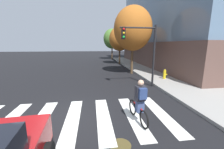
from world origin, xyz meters
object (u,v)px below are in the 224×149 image
object	(u,v)px
street_tree_near	(133,29)
street_tree_mid	(120,39)
manhole_cover	(120,145)
traffic_light_near	(143,46)
fire_hydrant	(165,74)
cyclist	(140,102)
street_tree_far	(112,39)

from	to	relation	value
street_tree_near	street_tree_mid	xyz separation A→B (m)	(0.19, 7.45, -0.65)
manhole_cover	street_tree_mid	world-z (taller)	street_tree_mid
traffic_light_near	fire_hydrant	xyz separation A→B (m)	(2.54, 1.46, -2.33)
cyclist	traffic_light_near	size ratio (longest dim) A/B	0.41
cyclist	fire_hydrant	bearing A→B (deg)	54.68
street_tree_near	street_tree_far	xyz separation A→B (m)	(0.06, 14.74, -0.36)
manhole_cover	street_tree_near	xyz separation A→B (m)	(3.24, 10.23, 4.43)
street_tree_mid	street_tree_far	xyz separation A→B (m)	(-0.13, 7.29, 0.28)
manhole_cover	fire_hydrant	size ratio (longest dim) A/B	0.82
manhole_cover	street_tree_far	xyz separation A→B (m)	(3.30, 24.97, 4.06)
manhole_cover	street_tree_far	bearing A→B (deg)	82.48
fire_hydrant	cyclist	bearing A→B (deg)	-125.32
cyclist	street_tree_far	world-z (taller)	street_tree_far
traffic_light_near	street_tree_far	bearing A→B (deg)	87.98
manhole_cover	fire_hydrant	xyz separation A→B (m)	(5.15, 7.08, 0.53)
traffic_light_near	street_tree_mid	world-z (taller)	street_tree_mid
manhole_cover	traffic_light_near	xyz separation A→B (m)	(2.62, 5.62, 2.86)
traffic_light_near	fire_hydrant	distance (m)	3.74
fire_hydrant	manhole_cover	bearing A→B (deg)	-126.04
manhole_cover	traffic_light_near	bearing A→B (deg)	65.03
street_tree_near	street_tree_mid	distance (m)	7.48
street_tree_mid	street_tree_far	distance (m)	7.30
traffic_light_near	street_tree_far	distance (m)	19.40
fire_hydrant	street_tree_far	bearing A→B (deg)	95.92
fire_hydrant	street_tree_far	xyz separation A→B (m)	(-1.86, 17.89, 3.54)
fire_hydrant	street_tree_mid	distance (m)	11.22
street_tree_near	street_tree_far	distance (m)	14.74
manhole_cover	street_tree_far	size ratio (longest dim) A/B	0.11
traffic_light_near	street_tree_far	size ratio (longest dim) A/B	0.70
manhole_cover	traffic_light_near	size ratio (longest dim) A/B	0.15
street_tree_near	street_tree_far	size ratio (longest dim) A/B	1.09
fire_hydrant	street_tree_near	size ratio (longest dim) A/B	0.12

